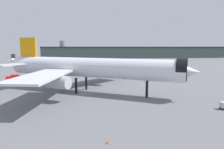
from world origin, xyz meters
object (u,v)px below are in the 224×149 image
(airliner_near_gate, at_px, (88,68))
(airliner_far_taxiway, at_px, (26,59))
(traffic_cone_near_nose, at_px, (108,142))
(traffic_cone_wingtip, at_px, (161,79))
(service_truck_front, at_px, (13,78))

(airliner_near_gate, relative_size, airliner_far_taxiway, 2.03)
(airliner_near_gate, xyz_separation_m, airliner_far_taxiway, (-64.92, 116.86, -4.09))
(airliner_near_gate, relative_size, traffic_cone_near_nose, 105.14)
(traffic_cone_near_nose, relative_size, traffic_cone_wingtip, 0.93)
(service_truck_front, xyz_separation_m, traffic_cone_wingtip, (66.04, 2.17, -1.26))
(airliner_far_taxiway, xyz_separation_m, service_truck_front, (30.37, -94.68, -2.45))
(airliner_near_gate, height_order, traffic_cone_wingtip, airliner_near_gate)
(airliner_near_gate, relative_size, service_truck_front, 10.87)
(airliner_far_taxiway, height_order, service_truck_front, airliner_far_taxiway)
(airliner_far_taxiway, relative_size, traffic_cone_near_nose, 51.86)
(traffic_cone_near_nose, distance_m, traffic_cone_wingtip, 66.51)
(airliner_far_taxiway, xyz_separation_m, traffic_cone_near_nose, (71.09, -154.00, -3.73))
(traffic_cone_near_nose, bearing_deg, airliner_far_taxiway, 114.78)
(airliner_near_gate, height_order, traffic_cone_near_nose, airliner_near_gate)
(airliner_far_taxiway, distance_m, traffic_cone_wingtip, 133.66)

